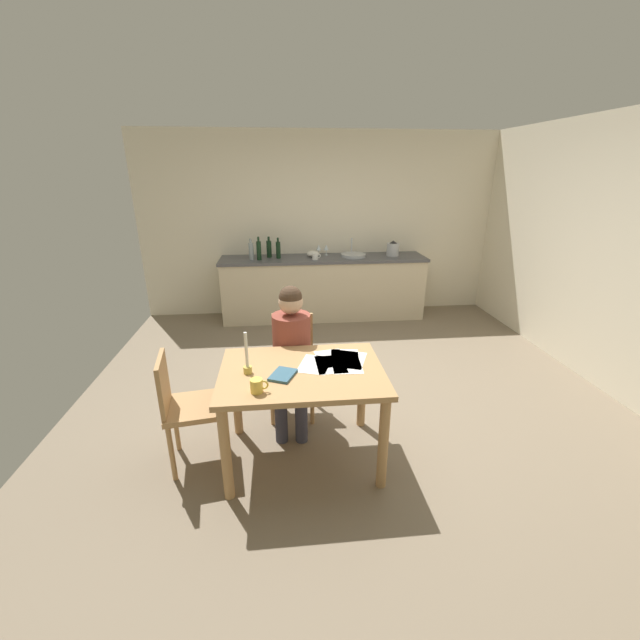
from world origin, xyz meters
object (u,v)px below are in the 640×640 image
at_px(wine_glass_near_sink, 326,248).
at_px(bottle_wine_red, 269,249).
at_px(chair_side_empty, 185,405).
at_px(bottle_oil, 251,251).
at_px(chair_at_table, 292,360).
at_px(bottle_sauce, 278,250).
at_px(person_seated, 291,348).
at_px(book_magazine, 283,375).
at_px(candlestick, 247,362).
at_px(wine_glass_by_kettle, 319,248).
at_px(stovetop_kettle, 393,249).
at_px(bottle_vinegar, 259,250).
at_px(mixing_bowl, 313,254).
at_px(dining_table, 302,385).
at_px(teacup_on_counter, 315,256).
at_px(sink_unit, 353,255).
at_px(coffee_mug, 257,386).

bearing_deg(wine_glass_near_sink, bottle_wine_red, -173.62).
distance_m(chair_side_empty, bottle_oil, 3.07).
xyz_separation_m(chair_at_table, bottle_sauce, (-0.10, 2.44, 0.52)).
height_order(person_seated, book_magazine, person_seated).
height_order(candlestick, wine_glass_near_sink, wine_glass_near_sink).
bearing_deg(wine_glass_by_kettle, bottle_oil, -166.55).
relative_size(bottle_sauce, stovetop_kettle, 1.31).
relative_size(bottle_vinegar, bottle_wine_red, 1.08).
relative_size(bottle_oil, mixing_bowl, 1.57).
distance_m(dining_table, teacup_on_counter, 3.00).
xyz_separation_m(chair_side_empty, bottle_vinegar, (0.43, 2.98, 0.54)).
xyz_separation_m(sink_unit, mixing_bowl, (-0.58, 0.04, 0.02)).
bearing_deg(book_magazine, coffee_mug, -105.78).
bearing_deg(bottle_vinegar, teacup_on_counter, -3.85).
xyz_separation_m(dining_table, wine_glass_near_sink, (0.55, 3.26, 0.38)).
distance_m(sink_unit, wine_glass_by_kettle, 0.51).
distance_m(book_magazine, bottle_oil, 3.14).
xyz_separation_m(chair_side_empty, teacup_on_counter, (1.20, 2.93, 0.46)).
height_order(book_magazine, bottle_wine_red, bottle_wine_red).
height_order(wine_glass_near_sink, teacup_on_counter, wine_glass_near_sink).
bearing_deg(teacup_on_counter, mixing_bowl, 94.48).
relative_size(dining_table, mixing_bowl, 6.28).
height_order(person_seated, bottle_wine_red, person_seated).
bearing_deg(coffee_mug, bottle_oil, 93.76).
relative_size(sink_unit, mixing_bowl, 1.96).
xyz_separation_m(dining_table, chair_side_empty, (-0.84, 0.03, -0.13)).
bearing_deg(book_magazine, bottle_oil, 121.16).
bearing_deg(bottle_oil, sink_unit, 3.29).
bearing_deg(mixing_bowl, dining_table, -96.31).
height_order(chair_side_empty, bottle_sauce, bottle_sauce).
xyz_separation_m(candlestick, wine_glass_by_kettle, (0.82, 3.27, 0.18)).
distance_m(person_seated, mixing_bowl, 2.69).
height_order(coffee_mug, bottle_sauce, bottle_sauce).
relative_size(candlestick, bottle_wine_red, 1.04).
height_order(bottle_oil, teacup_on_counter, bottle_oil).
height_order(bottle_vinegar, mixing_bowl, bottle_vinegar).
relative_size(bottle_oil, wine_glass_near_sink, 1.88).
relative_size(chair_at_table, stovetop_kettle, 4.04).
bearing_deg(person_seated, wine_glass_near_sink, 77.52).
height_order(chair_at_table, mixing_bowl, mixing_bowl).
xyz_separation_m(person_seated, wine_glass_near_sink, (0.61, 2.75, 0.33)).
height_order(dining_table, chair_at_table, chair_at_table).
bearing_deg(chair_side_empty, sink_unit, 60.24).
bearing_deg(sink_unit, dining_table, -106.56).
height_order(dining_table, bottle_sauce, bottle_sauce).
bearing_deg(mixing_bowl, book_magazine, -98.50).
height_order(chair_at_table, teacup_on_counter, teacup_on_counter).
bearing_deg(wine_glass_near_sink, book_magazine, -101.61).
distance_m(person_seated, teacup_on_counter, 2.50).
bearing_deg(stovetop_kettle, bottle_sauce, -179.56).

